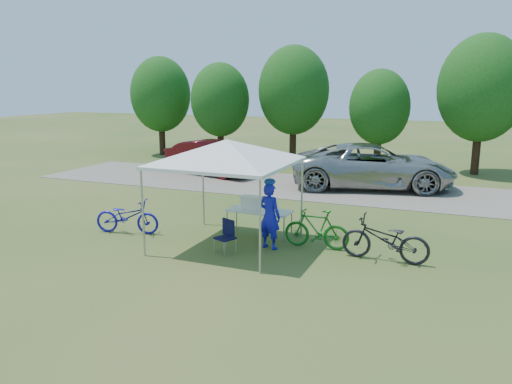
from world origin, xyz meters
TOP-DOWN VIEW (x-y plane):
  - ground at (0.00, 0.00)m, footprint 100.00×100.00m
  - gravel_strip at (0.00, 8.00)m, footprint 24.00×5.00m
  - canopy at (0.00, 0.00)m, footprint 4.53×4.53m
  - treeline at (-0.29, 14.05)m, footprint 24.89×4.28m
  - folding_table at (0.43, 1.08)m, footprint 1.74×0.73m
  - folding_chair at (0.21, -0.49)m, footprint 0.54×0.57m
  - cooler at (0.19, 1.08)m, footprint 0.51×0.35m
  - ice_cream_cup at (0.82, 1.03)m, footprint 0.09×0.09m
  - cyclist at (1.07, 0.19)m, footprint 0.69×0.53m
  - bike_blue at (-3.04, -0.09)m, footprint 1.90×1.02m
  - bike_green at (2.16, 0.66)m, footprint 1.67×0.50m
  - bike_dark at (3.89, 0.33)m, footprint 2.03×0.76m
  - minivan at (2.17, 8.76)m, footprint 6.85×4.38m
  - sedan at (-5.19, 9.08)m, footprint 4.89×2.75m

SIDE VIEW (x-z plane):
  - ground at x=0.00m, z-range 0.00..0.00m
  - gravel_strip at x=0.00m, z-range 0.00..0.02m
  - bike_blue at x=-3.04m, z-range 0.00..0.95m
  - folding_chair at x=0.21m, z-range 0.07..0.88m
  - bike_green at x=2.16m, z-range 0.00..1.00m
  - bike_dark at x=3.89m, z-range 0.00..1.06m
  - folding_table at x=0.43m, z-range 0.31..1.03m
  - ice_cream_cup at x=0.82m, z-range 0.72..0.78m
  - sedan at x=-5.19m, z-range 0.02..1.55m
  - cyclist at x=1.07m, z-range 0.00..1.68m
  - minivan at x=2.17m, z-range 0.02..1.78m
  - cooler at x=0.19m, z-range 0.72..1.09m
  - canopy at x=0.00m, z-range 1.15..4.15m
  - treeline at x=-0.29m, z-range 0.38..6.68m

